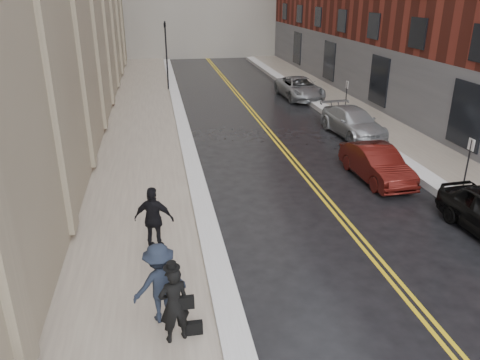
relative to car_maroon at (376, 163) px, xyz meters
name	(u,v)px	position (x,y,z in m)	size (l,w,h in m)	color
sidewalk_left	(141,146)	(-9.70, 6.02, -0.63)	(4.00, 64.00, 0.15)	gray
sidewalk_right	(391,133)	(3.80, 6.02, -0.63)	(3.00, 64.00, 0.15)	gray
lane_stripe_a	(274,140)	(-2.82, 6.02, -0.70)	(0.12, 64.00, 0.01)	gold
lane_stripe_b	(279,140)	(-2.58, 6.02, -0.70)	(0.12, 64.00, 0.01)	gold
snow_ridge_left	(187,143)	(-7.40, 6.02, -0.58)	(0.70, 60.80, 0.26)	white
snow_ridge_right	(360,133)	(1.95, 6.02, -0.56)	(0.85, 60.80, 0.30)	white
traffic_signal	(166,51)	(-7.80, 20.02, 2.38)	(0.18, 0.15, 5.20)	black
parking_sign_near	(468,161)	(2.70, -1.98, 0.65)	(0.06, 0.35, 2.23)	black
parking_sign_far	(346,95)	(2.70, 10.02, 0.65)	(0.06, 0.35, 2.23)	black
car_maroon	(376,163)	(0.00, 0.00, 0.00)	(1.50, 4.29, 1.42)	#430F0C
car_silver_near	(353,122)	(1.60, 6.23, 0.02)	(2.04, 5.01, 1.45)	#9FA2A6
car_silver_far	(300,88)	(1.51, 15.74, 0.04)	(2.48, 5.37, 1.49)	gray
pedestrian_main	(174,305)	(-8.70, -8.41, 0.37)	(0.68, 0.44, 1.86)	black
pedestrian_b	(160,283)	(-8.98, -7.63, 0.43)	(1.27, 0.73, 1.97)	#1A2130
pedestrian_c	(154,219)	(-9.08, -4.37, 0.44)	(1.17, 0.49, 2.00)	black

